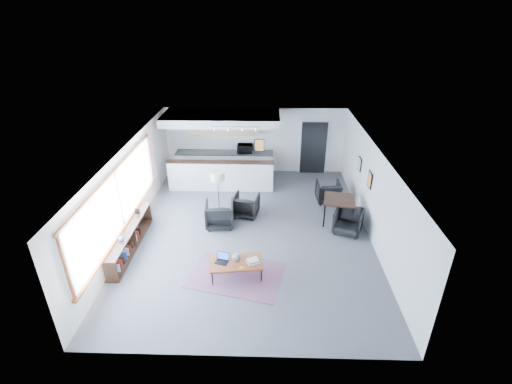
{
  "coord_description": "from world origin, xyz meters",
  "views": [
    {
      "loc": [
        0.43,
        -9.46,
        6.12
      ],
      "look_at": [
        0.15,
        0.4,
        1.1
      ],
      "focal_mm": 26.0,
      "sensor_mm": 36.0,
      "label": 1
    }
  ],
  "objects_px": {
    "dining_table": "(339,201)",
    "armchair_right": "(246,204)",
    "dining_chair_far": "(328,192)",
    "coffee_table": "(236,263)",
    "laptop": "(222,259)",
    "microwave": "(245,148)",
    "ceramic_pot": "(236,258)",
    "dining_chair_near": "(348,222)",
    "armchair_left": "(219,213)",
    "floor_lamp": "(218,178)",
    "book_stack": "(253,261)"
  },
  "relations": [
    {
      "from": "dining_chair_near",
      "to": "book_stack",
      "type": "bearing_deg",
      "value": -120.63
    },
    {
      "from": "floor_lamp",
      "to": "dining_chair_near",
      "type": "relative_size",
      "value": 2.18
    },
    {
      "from": "dining_chair_near",
      "to": "dining_chair_far",
      "type": "xyz_separation_m",
      "value": [
        -0.31,
        1.94,
        -0.01
      ]
    },
    {
      "from": "coffee_table",
      "to": "armchair_left",
      "type": "height_order",
      "value": "armchair_left"
    },
    {
      "from": "laptop",
      "to": "dining_table",
      "type": "height_order",
      "value": "dining_table"
    },
    {
      "from": "coffee_table",
      "to": "dining_chair_far",
      "type": "distance_m",
      "value": 4.94
    },
    {
      "from": "ceramic_pot",
      "to": "dining_table",
      "type": "height_order",
      "value": "dining_table"
    },
    {
      "from": "book_stack",
      "to": "armchair_left",
      "type": "xyz_separation_m",
      "value": [
        -1.11,
        2.36,
        -0.04
      ]
    },
    {
      "from": "microwave",
      "to": "coffee_table",
      "type": "bearing_deg",
      "value": -87.85
    },
    {
      "from": "floor_lamp",
      "to": "ceramic_pot",
      "type": "bearing_deg",
      "value": -75.24
    },
    {
      "from": "laptop",
      "to": "armchair_left",
      "type": "bearing_deg",
      "value": 114.15
    },
    {
      "from": "laptop",
      "to": "book_stack",
      "type": "bearing_deg",
      "value": 13.59
    },
    {
      "from": "armchair_left",
      "to": "floor_lamp",
      "type": "distance_m",
      "value": 1.11
    },
    {
      "from": "armchair_right",
      "to": "dining_chair_far",
      "type": "relative_size",
      "value": 1.15
    },
    {
      "from": "ceramic_pot",
      "to": "armchair_right",
      "type": "distance_m",
      "value": 2.99
    },
    {
      "from": "armchair_left",
      "to": "dining_table",
      "type": "relative_size",
      "value": 0.79
    },
    {
      "from": "laptop",
      "to": "armchair_right",
      "type": "distance_m",
      "value": 3.01
    },
    {
      "from": "coffee_table",
      "to": "armchair_left",
      "type": "bearing_deg",
      "value": 98.48
    },
    {
      "from": "armchair_right",
      "to": "dining_chair_far",
      "type": "bearing_deg",
      "value": -148.74
    },
    {
      "from": "book_stack",
      "to": "floor_lamp",
      "type": "height_order",
      "value": "floor_lamp"
    },
    {
      "from": "book_stack",
      "to": "dining_table",
      "type": "height_order",
      "value": "dining_table"
    },
    {
      "from": "coffee_table",
      "to": "floor_lamp",
      "type": "relative_size",
      "value": 0.91
    },
    {
      "from": "dining_table",
      "to": "armchair_right",
      "type": "bearing_deg",
      "value": 174.06
    },
    {
      "from": "coffee_table",
      "to": "laptop",
      "type": "distance_m",
      "value": 0.35
    },
    {
      "from": "armchair_left",
      "to": "dining_table",
      "type": "bearing_deg",
      "value": -179.63
    },
    {
      "from": "coffee_table",
      "to": "microwave",
      "type": "height_order",
      "value": "microwave"
    },
    {
      "from": "dining_table",
      "to": "microwave",
      "type": "xyz_separation_m",
      "value": [
        -3.1,
        3.54,
        0.41
      ]
    },
    {
      "from": "laptop",
      "to": "dining_chair_near",
      "type": "xyz_separation_m",
      "value": [
        3.51,
        2.06,
        -0.14
      ]
    },
    {
      "from": "coffee_table",
      "to": "ceramic_pot",
      "type": "xyz_separation_m",
      "value": [
        0.01,
        0.02,
        0.14
      ]
    },
    {
      "from": "laptop",
      "to": "armchair_right",
      "type": "relative_size",
      "value": 0.47
    },
    {
      "from": "ceramic_pot",
      "to": "dining_chair_near",
      "type": "bearing_deg",
      "value": 33.16
    },
    {
      "from": "laptop",
      "to": "armchair_right",
      "type": "height_order",
      "value": "armchair_right"
    },
    {
      "from": "book_stack",
      "to": "dining_chair_far",
      "type": "height_order",
      "value": "dining_chair_far"
    },
    {
      "from": "armchair_right",
      "to": "dining_table",
      "type": "height_order",
      "value": "dining_table"
    },
    {
      "from": "laptop",
      "to": "floor_lamp",
      "type": "distance_m",
      "value": 3.15
    },
    {
      "from": "armchair_left",
      "to": "microwave",
      "type": "bearing_deg",
      "value": -103.34
    },
    {
      "from": "coffee_table",
      "to": "armchair_right",
      "type": "bearing_deg",
      "value": 80.52
    },
    {
      "from": "floor_lamp",
      "to": "armchair_left",
      "type": "bearing_deg",
      "value": -82.0
    },
    {
      "from": "coffee_table",
      "to": "microwave",
      "type": "relative_size",
      "value": 2.37
    },
    {
      "from": "microwave",
      "to": "armchair_right",
      "type": "bearing_deg",
      "value": -85.27
    },
    {
      "from": "floor_lamp",
      "to": "microwave",
      "type": "distance_m",
      "value": 3.29
    },
    {
      "from": "floor_lamp",
      "to": "dining_chair_near",
      "type": "bearing_deg",
      "value": -13.39
    },
    {
      "from": "dining_chair_far",
      "to": "microwave",
      "type": "xyz_separation_m",
      "value": [
        -2.98,
        2.21,
        0.79
      ]
    },
    {
      "from": "laptop",
      "to": "coffee_table",
      "type": "bearing_deg",
      "value": 11.38
    },
    {
      "from": "dining_chair_far",
      "to": "dining_chair_near",
      "type": "bearing_deg",
      "value": 96.87
    },
    {
      "from": "dining_table",
      "to": "dining_chair_far",
      "type": "bearing_deg",
      "value": 95.18
    },
    {
      "from": "coffee_table",
      "to": "ceramic_pot",
      "type": "bearing_deg",
      "value": 61.82
    },
    {
      "from": "ceramic_pot",
      "to": "microwave",
      "type": "height_order",
      "value": "microwave"
    },
    {
      "from": "laptop",
      "to": "microwave",
      "type": "distance_m",
      "value": 6.25
    },
    {
      "from": "book_stack",
      "to": "microwave",
      "type": "bearing_deg",
      "value": 94.91
    }
  ]
}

